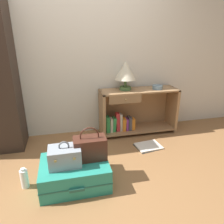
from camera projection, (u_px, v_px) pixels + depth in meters
name	position (u px, v px, depth m)	size (l,w,h in m)	color
ground_plane	(99.00, 192.00, 2.10)	(9.00, 9.00, 0.00)	olive
back_wall	(79.00, 47.00, 3.02)	(6.40, 0.10, 2.60)	silver
bookshelf	(134.00, 112.00, 3.30)	(1.19, 0.39, 0.70)	#A37A51
table_lamp	(126.00, 71.00, 3.05)	(0.31, 0.31, 0.43)	#4C7542
bowl	(157.00, 87.00, 3.18)	(0.15, 0.15, 0.06)	slate
suitcase_large	(75.00, 173.00, 2.19)	(0.69, 0.54, 0.26)	teal
train_case	(65.00, 156.00, 2.07)	(0.31, 0.23, 0.26)	#8E99A3
handbag	(90.00, 148.00, 2.17)	(0.33, 0.19, 0.36)	#472319
bottle	(24.00, 178.00, 2.14)	(0.08, 0.08, 0.22)	white
open_book_on_floor	(148.00, 146.00, 2.94)	(0.39, 0.33, 0.02)	white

